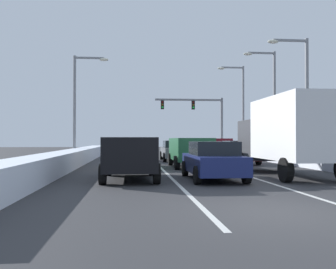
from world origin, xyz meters
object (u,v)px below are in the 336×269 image
traffic_light_gantry (201,113)px  street_lamp_left_mid (79,98)px  sedan_gray_center_lane_third (175,151)px  street_lamp_right_mid (270,95)px  suv_maroon_right_lane_third (214,146)px  roadside_sign_right (300,110)px  suv_green_center_lane_second (190,150)px  sedan_red_right_lane_second (238,152)px  street_lamp_right_near (301,89)px  box_truck_right_lane_nearest (288,132)px  sedan_silver_left_lane_third (130,151)px  suv_black_left_lane_nearest (130,154)px  sedan_tan_left_lane_second (132,154)px  street_lamp_right_far (240,103)px

traffic_light_gantry → street_lamp_left_mid: size_ratio=0.95×
sedan_gray_center_lane_third → street_lamp_right_mid: (7.91, 1.42, 4.41)m
suv_maroon_right_lane_third → roadside_sign_right: size_ratio=0.89×
suv_green_center_lane_second → roadside_sign_right: roadside_sign_right is taller
suv_green_center_lane_second → traffic_light_gantry: (4.28, 19.68, 3.48)m
sedan_red_right_lane_second → street_lamp_right_near: size_ratio=0.56×
suv_maroon_right_lane_third → suv_green_center_lane_second: size_ratio=1.00×
box_truck_right_lane_nearest → street_lamp_right_near: (3.84, 6.94, 2.89)m
sedan_red_right_lane_second → traffic_light_gantry: (0.66, 16.80, 3.73)m
traffic_light_gantry → street_lamp_left_mid: bearing=-134.1°
suv_maroon_right_lane_third → street_lamp_left_mid: street_lamp_left_mid is taller
suv_green_center_lane_second → sedan_silver_left_lane_third: suv_green_center_lane_second is taller
suv_black_left_lane_nearest → street_lamp_right_near: 13.72m
sedan_tan_left_lane_second → suv_green_center_lane_second: bearing=-0.7°
suv_green_center_lane_second → street_lamp_right_mid: street_lamp_right_mid is taller
suv_black_left_lane_nearest → suv_green_center_lane_second: bearing=61.6°
traffic_light_gantry → street_lamp_right_far: street_lamp_right_far is taller
sedan_red_right_lane_second → street_lamp_right_far: (3.60, 11.83, 4.44)m
suv_black_left_lane_nearest → street_lamp_right_near: size_ratio=0.61×
sedan_red_right_lane_second → street_lamp_right_near: (3.71, -1.44, 4.02)m
street_lamp_right_far → street_lamp_left_mid: 16.08m
street_lamp_right_mid → suv_black_left_lane_nearest: bearing=-128.0°
traffic_light_gantry → sedan_gray_center_lane_third: bearing=-108.6°
street_lamp_right_mid → street_lamp_right_far: bearing=95.1°
sedan_silver_left_lane_third → suv_black_left_lane_nearest: bearing=-89.8°
sedan_tan_left_lane_second → roadside_sign_right: 16.27m
sedan_red_right_lane_second → sedan_tan_left_lane_second: bearing=-157.6°
sedan_tan_left_lane_second → sedan_gray_center_lane_third: bearing=64.3°
box_truck_right_lane_nearest → traffic_light_gantry: size_ratio=0.95×
suv_maroon_right_lane_third → sedan_silver_left_lane_third: 7.68m
sedan_gray_center_lane_third → sedan_silver_left_lane_third: bearing=-171.1°
suv_black_left_lane_nearest → roadside_sign_right: bearing=46.6°
sedan_red_right_lane_second → sedan_silver_left_lane_third: size_ratio=1.00×
suv_maroon_right_lane_third → roadside_sign_right: bearing=-10.5°
street_lamp_left_mid → sedan_red_right_lane_second: bearing=-24.1°
suv_black_left_lane_nearest → sedan_silver_left_lane_third: (-0.03, 12.41, -0.25)m
street_lamp_right_far → suv_black_left_lane_nearest: bearing=-116.8°
sedan_tan_left_lane_second → street_lamp_right_far: bearing=54.4°
suv_maroon_right_lane_third → sedan_gray_center_lane_third: (-3.57, -2.87, -0.25)m
traffic_light_gantry → street_lamp_right_near: size_ratio=0.95×
traffic_light_gantry → street_lamp_right_mid: street_lamp_right_mid is taller
box_truck_right_lane_nearest → street_lamp_left_mid: (-10.76, 13.25, 2.88)m
sedan_tan_left_lane_second → traffic_light_gantry: size_ratio=0.60×
street_lamp_right_near → street_lamp_right_far: street_lamp_right_far is taller
suv_green_center_lane_second → sedan_tan_left_lane_second: bearing=179.3°
street_lamp_right_near → street_lamp_right_mid: street_lamp_right_mid is taller
suv_black_left_lane_nearest → sedan_tan_left_lane_second: size_ratio=1.09×
sedan_silver_left_lane_third → street_lamp_right_near: size_ratio=0.56×
street_lamp_right_mid → roadside_sign_right: bearing=4.1°
traffic_light_gantry → street_lamp_right_far: (2.93, -4.97, 0.71)m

